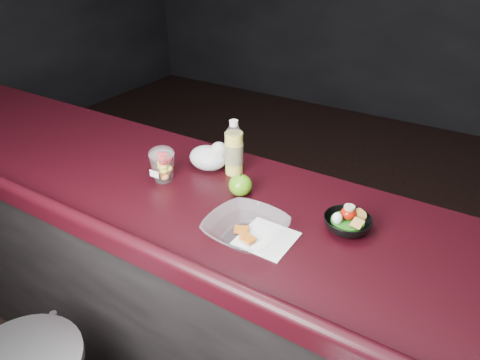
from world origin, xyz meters
name	(u,v)px	position (x,y,z in m)	size (l,w,h in m)	color
counter	(240,312)	(0.00, 0.30, 0.51)	(4.06, 0.71, 1.02)	black
lemonade_bottle	(234,152)	(-0.14, 0.49, 1.11)	(0.07, 0.07, 0.22)	yellow
fruit_cup	(162,163)	(-0.33, 0.30, 1.09)	(0.10, 0.10, 0.14)	white
green_apple	(240,185)	(-0.04, 0.37, 1.06)	(0.08, 0.08, 0.09)	#247A0E
plastic_bag	(209,157)	(-0.24, 0.47, 1.07)	(0.15, 0.12, 0.11)	silver
snack_bowl	(347,223)	(0.35, 0.36, 1.05)	(0.19, 0.19, 0.08)	black
takeout_bowl	(246,230)	(0.11, 0.17, 1.05)	(0.25, 0.25, 0.06)	silver
paper_napkin	(267,239)	(0.16, 0.19, 1.02)	(0.16, 0.16, 0.00)	white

